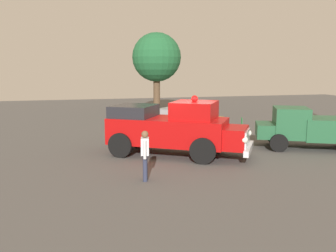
{
  "coord_description": "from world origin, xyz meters",
  "views": [
    {
      "loc": [
        -4.73,
        -14.63,
        3.7
      ],
      "look_at": [
        -0.8,
        0.28,
        1.26
      ],
      "focal_mm": 39.3,
      "sensor_mm": 36.0,
      "label": 1
    }
  ],
  "objects_px": {
    "classic_hot_rod": "(182,122)",
    "lawn_chair_by_car": "(128,132)",
    "spectator_standing": "(145,152)",
    "spectator_seated": "(146,129)",
    "oak_tree_left": "(157,58)",
    "lawn_chair_spare": "(239,126)",
    "lawn_chair_near_truck": "(144,131)",
    "parked_pickup": "(311,128)",
    "vintage_fire_truck": "(173,128)"
  },
  "relations": [
    {
      "from": "vintage_fire_truck",
      "to": "lawn_chair_by_car",
      "type": "height_order",
      "value": "vintage_fire_truck"
    },
    {
      "from": "parked_pickup",
      "to": "oak_tree_left",
      "type": "xyz_separation_m",
      "value": [
        -3.84,
        14.76,
        3.52
      ]
    },
    {
      "from": "spectator_seated",
      "to": "oak_tree_left",
      "type": "height_order",
      "value": "oak_tree_left"
    },
    {
      "from": "lawn_chair_spare",
      "to": "classic_hot_rod",
      "type": "bearing_deg",
      "value": 156.41
    },
    {
      "from": "spectator_seated",
      "to": "oak_tree_left",
      "type": "bearing_deg",
      "value": 74.38
    },
    {
      "from": "lawn_chair_spare",
      "to": "spectator_seated",
      "type": "height_order",
      "value": "spectator_seated"
    },
    {
      "from": "spectator_standing",
      "to": "classic_hot_rod",
      "type": "bearing_deg",
      "value": 64.73
    },
    {
      "from": "lawn_chair_spare",
      "to": "oak_tree_left",
      "type": "relative_size",
      "value": 0.16
    },
    {
      "from": "lawn_chair_near_truck",
      "to": "classic_hot_rod",
      "type": "bearing_deg",
      "value": 33.28
    },
    {
      "from": "spectator_seated",
      "to": "lawn_chair_spare",
      "type": "bearing_deg",
      "value": 3.95
    },
    {
      "from": "spectator_seated",
      "to": "classic_hot_rod",
      "type": "bearing_deg",
      "value": 34.03
    },
    {
      "from": "lawn_chair_near_truck",
      "to": "spectator_standing",
      "type": "height_order",
      "value": "spectator_standing"
    },
    {
      "from": "vintage_fire_truck",
      "to": "spectator_standing",
      "type": "relative_size",
      "value": 3.69
    },
    {
      "from": "parked_pickup",
      "to": "lawn_chair_by_car",
      "type": "distance_m",
      "value": 8.58
    },
    {
      "from": "classic_hot_rod",
      "to": "spectator_seated",
      "type": "bearing_deg",
      "value": -145.97
    },
    {
      "from": "lawn_chair_near_truck",
      "to": "spectator_seated",
      "type": "height_order",
      "value": "spectator_seated"
    },
    {
      "from": "lawn_chair_spare",
      "to": "spectator_seated",
      "type": "relative_size",
      "value": 0.79
    },
    {
      "from": "spectator_seated",
      "to": "spectator_standing",
      "type": "relative_size",
      "value": 0.77
    },
    {
      "from": "lawn_chair_near_truck",
      "to": "spectator_seated",
      "type": "distance_m",
      "value": 0.17
    },
    {
      "from": "lawn_chair_by_car",
      "to": "lawn_chair_spare",
      "type": "xyz_separation_m",
      "value": [
        6.18,
        0.54,
        0.0
      ]
    },
    {
      "from": "vintage_fire_truck",
      "to": "spectator_seated",
      "type": "bearing_deg",
      "value": 101.65
    },
    {
      "from": "spectator_seated",
      "to": "oak_tree_left",
      "type": "xyz_separation_m",
      "value": [
        3.21,
        11.5,
        3.81
      ]
    },
    {
      "from": "classic_hot_rod",
      "to": "lawn_chair_near_truck",
      "type": "distance_m",
      "value": 3.01
    },
    {
      "from": "vintage_fire_truck",
      "to": "oak_tree_left",
      "type": "xyz_separation_m",
      "value": [
        2.62,
        14.4,
        3.31
      ]
    },
    {
      "from": "parked_pickup",
      "to": "lawn_chair_spare",
      "type": "bearing_deg",
      "value": 116.56
    },
    {
      "from": "classic_hot_rod",
      "to": "lawn_chair_by_car",
      "type": "relative_size",
      "value": 4.33
    },
    {
      "from": "parked_pickup",
      "to": "oak_tree_left",
      "type": "distance_m",
      "value": 15.65
    },
    {
      "from": "classic_hot_rod",
      "to": "parked_pickup",
      "type": "xyz_separation_m",
      "value": [
        4.67,
        -4.87,
        0.24
      ]
    },
    {
      "from": "spectator_seated",
      "to": "lawn_chair_by_car",
      "type": "bearing_deg",
      "value": -169.33
    },
    {
      "from": "spectator_standing",
      "to": "oak_tree_left",
      "type": "relative_size",
      "value": 0.26
    },
    {
      "from": "lawn_chair_by_car",
      "to": "parked_pickup",
      "type": "bearing_deg",
      "value": -21.1
    },
    {
      "from": "vintage_fire_truck",
      "to": "parked_pickup",
      "type": "xyz_separation_m",
      "value": [
        6.46,
        -0.36,
        -0.21
      ]
    },
    {
      "from": "parked_pickup",
      "to": "spectator_seated",
      "type": "distance_m",
      "value": 7.78
    },
    {
      "from": "spectator_seated",
      "to": "spectator_standing",
      "type": "xyz_separation_m",
      "value": [
        -1.26,
        -6.11,
        0.27
      ]
    },
    {
      "from": "vintage_fire_truck",
      "to": "spectator_seated",
      "type": "height_order",
      "value": "vintage_fire_truck"
    },
    {
      "from": "vintage_fire_truck",
      "to": "spectator_seated",
      "type": "distance_m",
      "value": 3.0
    },
    {
      "from": "parked_pickup",
      "to": "oak_tree_left",
      "type": "height_order",
      "value": "oak_tree_left"
    },
    {
      "from": "classic_hot_rod",
      "to": "spectator_seated",
      "type": "relative_size",
      "value": 3.42
    },
    {
      "from": "classic_hot_rod",
      "to": "parked_pickup",
      "type": "relative_size",
      "value": 0.86
    },
    {
      "from": "classic_hot_rod",
      "to": "parked_pickup",
      "type": "distance_m",
      "value": 6.75
    },
    {
      "from": "lawn_chair_spare",
      "to": "vintage_fire_truck",
      "type": "bearing_deg",
      "value": -144.9
    },
    {
      "from": "classic_hot_rod",
      "to": "lawn_chair_by_car",
      "type": "bearing_deg",
      "value": -151.73
    },
    {
      "from": "spectator_seated",
      "to": "spectator_standing",
      "type": "distance_m",
      "value": 6.24
    },
    {
      "from": "lawn_chair_spare",
      "to": "spectator_standing",
      "type": "bearing_deg",
      "value": -135.14
    },
    {
      "from": "vintage_fire_truck",
      "to": "parked_pickup",
      "type": "distance_m",
      "value": 6.47
    },
    {
      "from": "spectator_standing",
      "to": "spectator_seated",
      "type": "bearing_deg",
      "value": 78.36
    },
    {
      "from": "classic_hot_rod",
      "to": "lawn_chair_near_truck",
      "type": "height_order",
      "value": "classic_hot_rod"
    },
    {
      "from": "classic_hot_rod",
      "to": "lawn_chair_spare",
      "type": "relative_size",
      "value": 4.33
    },
    {
      "from": "lawn_chair_near_truck",
      "to": "lawn_chair_spare",
      "type": "distance_m",
      "value": 5.38
    },
    {
      "from": "lawn_chair_by_car",
      "to": "spectator_standing",
      "type": "bearing_deg",
      "value": -93.09
    }
  ]
}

